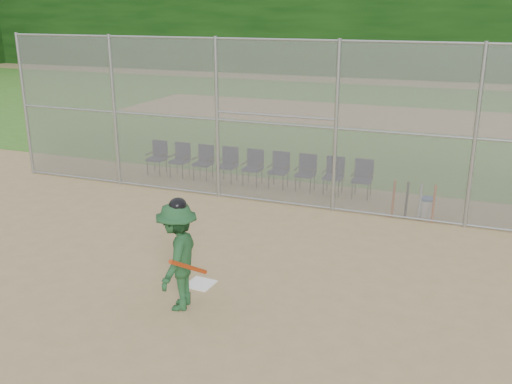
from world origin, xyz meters
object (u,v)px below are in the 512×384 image
(water_cooler, at_px, (427,207))
(chair_0, at_px, (157,158))
(batter_at_plate, at_px, (178,256))
(home_plate, at_px, (201,284))

(water_cooler, height_order, chair_0, chair_0)
(batter_at_plate, relative_size, chair_0, 1.94)
(home_plate, relative_size, water_cooler, 1.01)
(batter_at_plate, xyz_separation_m, chair_0, (-4.36, 6.67, -0.42))
(water_cooler, xyz_separation_m, chair_0, (-7.69, 0.81, 0.26))
(batter_at_plate, height_order, water_cooler, batter_at_plate)
(home_plate, relative_size, chair_0, 0.47)
(home_plate, bearing_deg, batter_at_plate, -87.18)
(batter_at_plate, bearing_deg, home_plate, 92.82)
(home_plate, distance_m, chair_0, 7.29)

